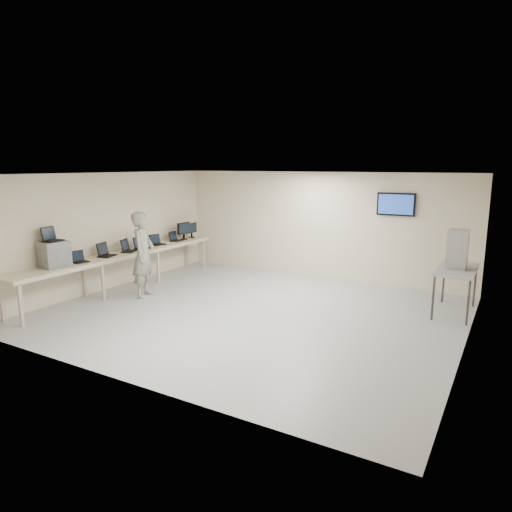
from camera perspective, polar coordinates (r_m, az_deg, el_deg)
The scene contains 15 objects.
room at distance 9.12m, azimuth -0.27°, elevation 1.43°, with size 8.01×7.01×2.81m.
workbench at distance 11.41m, azimuth -16.32°, elevation 0.01°, with size 0.76×6.00×0.90m.
equipment_box at distance 10.27m, azimuth -23.91°, elevation 0.21°, with size 0.45×0.52×0.54m, color gray.
laptop_on_box at distance 10.26m, azimuth -24.25°, elevation 2.13°, with size 0.36×0.41×0.29m.
laptop_0 at distance 10.61m, azimuth -21.23°, elevation -0.38°, with size 0.33×0.37×0.25m.
laptop_1 at distance 11.11m, azimuth -18.34°, elevation 0.39°, with size 0.40×0.45×0.31m.
laptop_2 at distance 11.54m, azimuth -15.76°, elevation 0.93°, with size 0.43×0.46×0.30m.
laptop_3 at distance 11.87m, azimuth -14.14°, elevation 1.27°, with size 0.32×0.39×0.29m.
laptop_4 at distance 12.34m, azimuth -12.30°, elevation 1.71°, with size 0.36×0.40×0.28m.
laptop_5 at distance 12.86m, azimuth -10.11°, elevation 2.17°, with size 0.29×0.35×0.26m.
monitor_near at distance 13.06m, azimuth -9.03°, elevation 3.33°, with size 0.22×0.49×0.48m.
monitor_far at distance 13.35m, azimuth -8.06°, elevation 3.39°, with size 0.19×0.43×0.43m.
soldier at distance 10.65m, azimuth -13.89°, elevation 0.17°, with size 0.71×0.47×1.96m, color gray.
side_table at distance 10.03m, azimuth 23.80°, elevation -1.84°, with size 0.72×1.55×0.93m.
storage_bins at distance 9.95m, azimuth 23.90°, elevation 0.77°, with size 0.37×0.41×0.79m.
Camera 1 is at (4.56, -7.70, 2.98)m, focal length 32.00 mm.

